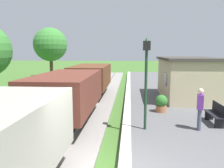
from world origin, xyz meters
name	(u,v)px	position (x,y,z in m)	size (l,w,h in m)	color
freight_train	(67,95)	(-2.40, 4.69, 1.40)	(2.50, 19.40, 2.12)	gray
station_hut	(187,78)	(4.40, 10.02, 1.65)	(3.50, 5.80, 2.78)	tan
bench_near_hut	(216,113)	(4.30, 4.46, 0.72)	(0.42, 1.50, 0.91)	black
person_waiting	(200,107)	(3.34, 3.63, 1.18)	(0.33, 0.43, 1.71)	#474C66
potted_planter	(161,103)	(2.18, 6.27, 0.72)	(0.64, 0.64, 0.92)	#9E6642
lamp_post_near	(146,67)	(1.15, 3.52, 2.80)	(0.28, 0.28, 3.70)	#193823
tree_field_left	(50,45)	(-7.47, 16.77, 4.11)	(3.35, 3.35, 5.80)	#4C3823
tree_field_distant	(51,46)	(-10.13, 24.51, 4.12)	(3.03, 3.03, 5.66)	#4C3823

